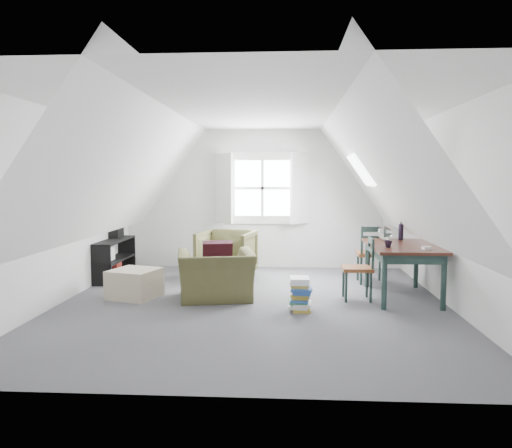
# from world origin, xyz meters

# --- Properties ---
(floor) EXTENTS (5.50, 5.50, 0.00)m
(floor) POSITION_xyz_m (0.00, 0.00, 0.00)
(floor) COLOR #4C4B50
(floor) RESTS_ON ground
(ceiling) EXTENTS (5.50, 5.50, 0.00)m
(ceiling) POSITION_xyz_m (0.00, 0.00, 2.50)
(ceiling) COLOR white
(ceiling) RESTS_ON wall_back
(wall_back) EXTENTS (5.00, 0.00, 5.00)m
(wall_back) POSITION_xyz_m (0.00, 2.75, 1.25)
(wall_back) COLOR silver
(wall_back) RESTS_ON ground
(wall_front) EXTENTS (5.00, 0.00, 5.00)m
(wall_front) POSITION_xyz_m (0.00, -2.75, 1.25)
(wall_front) COLOR silver
(wall_front) RESTS_ON ground
(wall_left) EXTENTS (0.00, 5.50, 5.50)m
(wall_left) POSITION_xyz_m (-2.50, 0.00, 1.25)
(wall_left) COLOR silver
(wall_left) RESTS_ON ground
(wall_right) EXTENTS (0.00, 5.50, 5.50)m
(wall_right) POSITION_xyz_m (2.50, 0.00, 1.25)
(wall_right) COLOR silver
(wall_right) RESTS_ON ground
(slope_left) EXTENTS (3.19, 5.50, 4.48)m
(slope_left) POSITION_xyz_m (-1.55, 0.00, 1.78)
(slope_left) COLOR white
(slope_left) RESTS_ON wall_left
(slope_right) EXTENTS (3.19, 5.50, 4.48)m
(slope_right) POSITION_xyz_m (1.55, 0.00, 1.78)
(slope_right) COLOR white
(slope_right) RESTS_ON wall_right
(dormer_window) EXTENTS (1.71, 0.35, 1.30)m
(dormer_window) POSITION_xyz_m (0.00, 2.68, 1.45)
(dormer_window) COLOR white
(dormer_window) RESTS_ON wall_back
(skylight) EXTENTS (0.35, 0.75, 0.47)m
(skylight) POSITION_xyz_m (1.55, 1.30, 1.75)
(skylight) COLOR white
(skylight) RESTS_ON slope_right
(armchair_near) EXTENTS (1.16, 1.06, 0.65)m
(armchair_near) POSITION_xyz_m (-0.51, 0.26, 0.00)
(armchair_near) COLOR #4A4928
(armchair_near) RESTS_ON floor
(armchair_far) EXTENTS (0.99, 1.01, 0.79)m
(armchair_far) POSITION_xyz_m (-0.53, 1.67, 0.00)
(armchair_far) COLOR #4A4928
(armchair_far) RESTS_ON floor
(throw_pillow) EXTENTS (0.45, 0.32, 0.42)m
(throw_pillow) POSITION_xyz_m (-0.51, 0.41, 0.57)
(throw_pillow) COLOR #320D18
(throw_pillow) RESTS_ON armchair_near
(ottoman) EXTENTS (0.73, 0.73, 0.39)m
(ottoman) POSITION_xyz_m (-1.63, 0.28, 0.19)
(ottoman) COLOR tan
(ottoman) RESTS_ON floor
(dining_table) EXTENTS (0.87, 1.46, 0.73)m
(dining_table) POSITION_xyz_m (2.01, 0.50, 0.63)
(dining_table) COLOR #33150D
(dining_table) RESTS_ON floor
(demijohn) EXTENTS (0.21, 0.21, 0.30)m
(demijohn) POSITION_xyz_m (1.86, 0.95, 0.85)
(demijohn) COLOR silver
(demijohn) RESTS_ON dining_table
(vase_twigs) EXTENTS (0.07, 0.08, 0.57)m
(vase_twigs) POSITION_xyz_m (2.11, 1.05, 0.86)
(vase_twigs) COLOR black
(vase_twigs) RESTS_ON dining_table
(cup) EXTENTS (0.12, 0.12, 0.09)m
(cup) POSITION_xyz_m (1.76, 0.20, 0.73)
(cup) COLOR black
(cup) RESTS_ON dining_table
(paper_box) EXTENTS (0.13, 0.11, 0.04)m
(paper_box) POSITION_xyz_m (2.21, 0.05, 0.75)
(paper_box) COLOR white
(paper_box) RESTS_ON dining_table
(dining_chair_far) EXTENTS (0.42, 0.42, 0.90)m
(dining_chair_far) POSITION_xyz_m (1.75, 1.43, 0.47)
(dining_chair_far) COLOR brown
(dining_chair_far) RESTS_ON floor
(dining_chair_near) EXTENTS (0.39, 0.39, 0.84)m
(dining_chair_near) POSITION_xyz_m (1.42, 0.34, 0.44)
(dining_chair_near) COLOR brown
(dining_chair_near) RESTS_ON floor
(media_shelf) EXTENTS (0.41, 1.24, 0.64)m
(media_shelf) POSITION_xyz_m (-2.40, 1.52, 0.29)
(media_shelf) COLOR black
(media_shelf) RESTS_ON floor
(electronics_box) EXTENTS (0.19, 0.26, 0.19)m
(electronics_box) POSITION_xyz_m (-2.40, 1.81, 0.72)
(electronics_box) COLOR black
(electronics_box) RESTS_ON media_shelf
(magazine_stack) EXTENTS (0.31, 0.36, 0.41)m
(magazine_stack) POSITION_xyz_m (0.61, -0.26, 0.20)
(magazine_stack) COLOR #B29933
(magazine_stack) RESTS_ON floor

